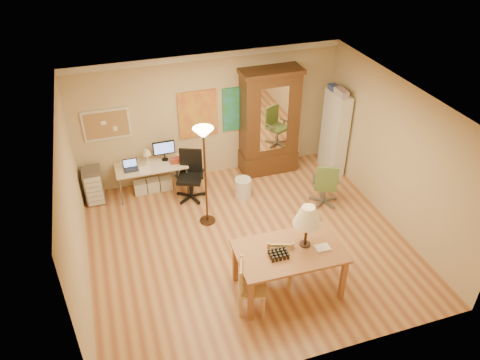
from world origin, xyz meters
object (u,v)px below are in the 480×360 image
object	(u,v)px
office_chair_green	(324,193)
dining_table	(296,240)
office_chair_black	(191,186)
computer_desk	(153,175)
armoire	(269,128)
bookshelf	(334,133)

from	to	relation	value
office_chair_green	dining_table	bearing A→B (deg)	-128.42
office_chair_black	computer_desk	bearing A→B (deg)	146.98
office_chair_green	computer_desk	bearing A→B (deg)	154.76
armoire	bookshelf	distance (m)	1.41
office_chair_green	armoire	distance (m)	1.84
computer_desk	office_chair_green	size ratio (longest dim) A/B	1.49
armoire	dining_table	bearing A→B (deg)	-104.40
office_chair_black	armoire	bearing A→B (deg)	15.80
dining_table	armoire	size ratio (longest dim) A/B	0.71
office_chair_black	armoire	world-z (taller)	armoire
computer_desk	office_chair_green	xyz separation A→B (m)	(3.14, -1.48, -0.14)
computer_desk	bookshelf	xyz separation A→B (m)	(3.87, -0.35, 0.51)
dining_table	office_chair_green	world-z (taller)	dining_table
computer_desk	office_chair_black	distance (m)	0.81
dining_table	computer_desk	bearing A→B (deg)	116.22
computer_desk	armoire	size ratio (longest dim) A/B	0.61
office_chair_black	armoire	xyz separation A→B (m)	(1.86, 0.53, 0.74)
dining_table	office_chair_green	xyz separation A→B (m)	(1.49, 1.87, -0.71)
office_chair_black	bookshelf	xyz separation A→B (m)	(3.19, 0.09, 0.63)
computer_desk	dining_table	bearing A→B (deg)	-63.78
dining_table	office_chair_black	world-z (taller)	dining_table
office_chair_black	office_chair_green	size ratio (longest dim) A/B	1.08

